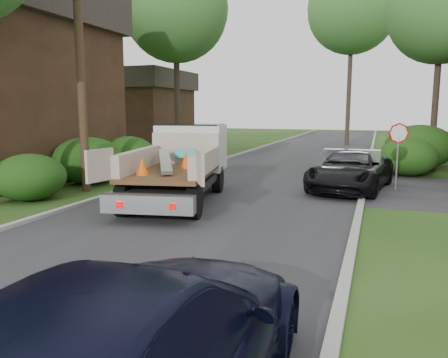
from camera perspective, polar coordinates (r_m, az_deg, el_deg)
ground at (r=9.78m, az=-9.10°, el=-8.59°), size 120.00×120.00×0.00m
road at (r=18.94m, az=5.47°, el=0.05°), size 8.00×90.00×0.02m
curb_left at (r=20.30m, az=-5.83°, el=0.80°), size 0.20×90.00×0.12m
curb_right at (r=18.39m, az=17.96°, el=-0.44°), size 0.20×90.00×0.12m
stop_sign at (r=17.22m, az=21.80°, el=4.50°), size 0.71×0.32×2.48m
utility_pole at (r=16.66m, az=-18.35°, el=16.27°), size 2.42×1.25×10.00m
house_left_far at (r=35.13m, az=-11.51°, el=9.00°), size 7.56×7.56×6.00m
hedge_left_a at (r=15.62m, az=-24.08°, el=0.22°), size 2.34×2.34×1.53m
hedge_left_b at (r=18.44m, az=-17.33°, el=2.36°), size 2.86×2.86×1.87m
hedge_left_c at (r=21.50m, az=-12.39°, el=3.22°), size 2.60×2.60×1.70m
hedge_right_a at (r=21.30m, az=22.88°, el=2.67°), size 2.60×2.60×1.70m
hedge_right_b at (r=24.31m, az=24.17°, el=3.89°), size 3.38×3.38×2.21m
tree_left_far at (r=28.53m, az=-6.33°, el=21.17°), size 6.40×6.40×12.20m
tree_right_far at (r=28.86m, az=26.61°, el=19.15°), size 6.00×6.00×11.50m
tree_left_back at (r=28.76m, az=-22.69°, el=20.45°), size 6.00×6.00×12.00m
tree_center_far at (r=39.08m, az=16.44°, el=20.52°), size 7.20×7.20×14.60m
flatbed_truck at (r=14.94m, az=-5.18°, el=2.79°), size 3.87×6.84×2.45m
black_pickup at (r=16.82m, az=16.21°, el=1.07°), size 3.19×5.51×1.44m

